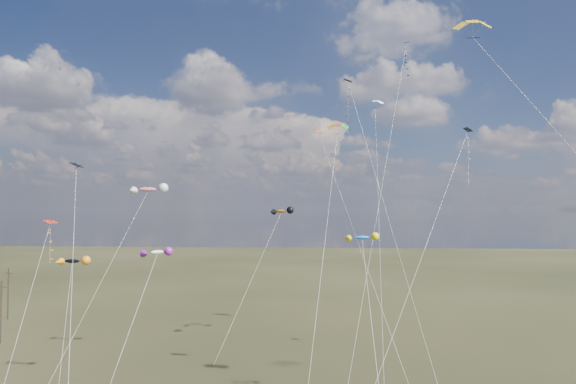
# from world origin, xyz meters

# --- Properties ---
(utility_pole_near) EXTENTS (1.40, 0.20, 8.00)m
(utility_pole_near) POSITION_xyz_m (-38.00, 30.00, 4.09)
(utility_pole_near) COLOR black
(utility_pole_near) RESTS_ON ground
(utility_pole_far) EXTENTS (1.40, 0.20, 8.00)m
(utility_pole_far) POSITION_xyz_m (-46.00, 44.00, 4.09)
(utility_pole_far) COLOR black
(utility_pole_far) RESTS_ON ground
(diamond_black_high) EXTENTS (7.79, 15.98, 31.66)m
(diamond_black_high) POSITION_xyz_m (6.71, 21.55, 27.08)
(diamond_black_high) COLOR black
(diamond_black_high) RESTS_ON ground
(diamond_navy_tall) EXTENTS (9.20, 19.70, 38.46)m
(diamond_navy_tall) POSITION_xyz_m (13.34, 29.32, 33.12)
(diamond_navy_tall) COLOR #0E134E
(diamond_navy_tall) RESTS_ON ground
(diamond_black_mid) EXTENTS (7.65, 15.71, 21.13)m
(diamond_black_mid) POSITION_xyz_m (-15.01, 3.30, 15.53)
(diamond_black_mid) COLOR black
(diamond_black_mid) RESTS_ON ground
(diamond_red_low) EXTENTS (3.45, 13.96, 16.21)m
(diamond_red_low) POSITION_xyz_m (-22.66, 13.40, 13.45)
(diamond_red_low) COLOR #B52514
(diamond_red_low) RESTS_ON ground
(diamond_navy_right) EXTENTS (13.92, 18.28, 25.94)m
(diamond_navy_right) POSITION_xyz_m (18.22, 20.69, 21.67)
(diamond_navy_right) COLOR #111E49
(diamond_navy_right) RESTS_ON ground
(diamond_orange_center) EXTENTS (9.23, 17.50, 26.81)m
(diamond_orange_center) POSITION_xyz_m (5.58, 23.25, 18.79)
(diamond_orange_center) COLOR red
(diamond_orange_center) RESTS_ON ground
(parafoil_yellow) EXTENTS (15.03, 22.03, 32.52)m
(parafoil_yellow) POSITION_xyz_m (15.26, 6.24, 31.67)
(parafoil_yellow) COLOR yellow
(parafoil_yellow) RESTS_ON ground
(parafoil_blue_white) EXTENTS (2.41, 20.12, 32.10)m
(parafoil_blue_white) POSITION_xyz_m (10.42, 33.83, 31.31)
(parafoil_blue_white) COLOR #1168B0
(parafoil_blue_white) RESTS_ON ground
(parafoil_tricolor) EXTENTS (4.07, 16.33, 25.65)m
(parafoil_tricolor) POSITION_xyz_m (4.88, 13.78, 24.91)
(parafoil_tricolor) COLOR gold
(parafoil_tricolor) RESTS_ON ground
(novelty_black_orange) EXTENTS (3.98, 7.59, 12.58)m
(novelty_black_orange) POSITION_xyz_m (-21.44, 15.81, 12.06)
(novelty_black_orange) COLOR black
(novelty_black_orange) RESTS_ON ground
(novelty_orange_black) EXTENTS (8.11, 12.80, 17.58)m
(novelty_orange_black) POSITION_xyz_m (-2.05, 33.74, 16.96)
(novelty_orange_black) COLOR #C46A0E
(novelty_orange_black) RESTS_ON ground
(novelty_white_purple) EXTENTS (3.39, 9.80, 14.30)m
(novelty_white_purple) POSITION_xyz_m (-9.14, 4.70, 13.85)
(novelty_white_purple) COLOR silver
(novelty_white_purple) RESTS_ON ground
(novelty_redwhite_stripe) EXTENTS (8.81, 9.47, 20.15)m
(novelty_redwhite_stripe) POSITION_xyz_m (-16.33, 22.92, 19.48)
(novelty_redwhite_stripe) COLOR red
(novelty_redwhite_stripe) RESTS_ON ground
(novelty_blue_yellow) EXTENTS (2.51, 13.41, 15.26)m
(novelty_blue_yellow) POSITION_xyz_m (6.86, 9.78, 14.75)
(novelty_blue_yellow) COLOR blue
(novelty_blue_yellow) RESTS_ON ground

